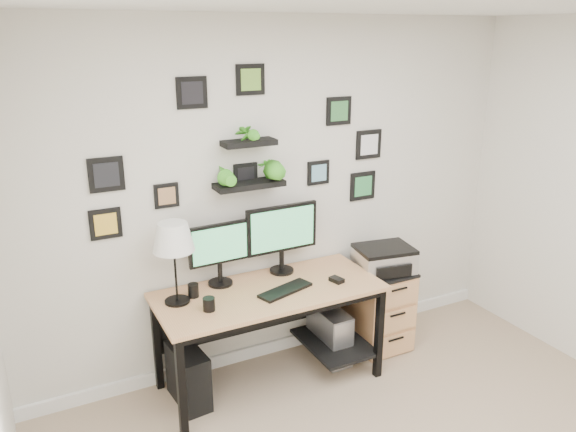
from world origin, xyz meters
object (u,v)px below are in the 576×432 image
printer (384,259)px  desk (272,302)px  mug (209,304)px  file_cabinet (377,306)px  monitor_left (219,250)px  pc_tower_black (188,376)px  table_lamp (173,239)px  monitor_right (282,233)px  pc_tower_grey (330,334)px

printer → desk: bearing=-179.1°
mug → printer: (1.51, 0.15, -0.02)m
file_cabinet → mug: bearing=-172.6°
monitor_left → pc_tower_black: monitor_left is taller
monitor_left → table_lamp: (-0.36, -0.13, 0.18)m
pc_tower_black → printer: printer is taller
monitor_right → printer: monitor_right is taller
monitor_right → pc_tower_black: (-0.82, -0.19, -0.86)m
monitor_left → file_cabinet: bearing=-6.3°
desk → mug: mug is taller
printer → mug: bearing=-174.2°
table_lamp → printer: (1.66, -0.06, -0.43)m
monitor_left → pc_tower_grey: 1.17m
monitor_right → printer: (0.81, -0.18, -0.29)m
desk → monitor_right: bearing=47.5°
monitor_right → file_cabinet: bearing=-9.8°
pc_tower_black → desk: bearing=-6.5°
desk → monitor_left: 0.54m
desk → file_cabinet: size_ratio=2.39×
pc_tower_black → file_cabinet: bearing=-3.8°
monitor_left → pc_tower_grey: bearing=-10.9°
pc_tower_grey → printer: (0.47, -0.03, 0.56)m
monitor_left → pc_tower_black: size_ratio=1.14×
mug → pc_tower_grey: (1.04, 0.18, -0.58)m
monitor_right → mug: bearing=-154.4°
table_lamp → pc_tower_black: (0.02, -0.06, -1.00)m
pc_tower_black → file_cabinet: 1.63m
desk → file_cabinet: (0.98, 0.06, -0.29)m
monitor_right → mug: monitor_right is taller
monitor_left → table_lamp: table_lamp is taller
monitor_left → printer: monitor_left is taller
monitor_left → mug: (-0.21, -0.34, -0.23)m
table_lamp → pc_tower_grey: (1.18, -0.03, -0.99)m
pc_tower_grey → table_lamp: bearing=178.4°
monitor_left → mug: monitor_left is taller
monitor_left → file_cabinet: 1.47m
table_lamp → file_cabinet: size_ratio=0.84×
desk → mug: 0.56m
table_lamp → mug: (0.15, -0.21, -0.41)m
monitor_right → pc_tower_grey: size_ratio=1.33×
pc_tower_black → pc_tower_grey: bearing=-4.0°
table_lamp → printer: table_lamp is taller
file_cabinet → pc_tower_grey: bearing=-177.9°
table_lamp → pc_tower_black: 1.00m
pc_tower_black → file_cabinet: file_cabinet is taller
mug → printer: size_ratio=0.19×
table_lamp → file_cabinet: bearing=-0.5°
pc_tower_black → mug: bearing=-54.9°
monitor_right → printer: size_ratio=1.18×
desk → table_lamp: bearing=173.7°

